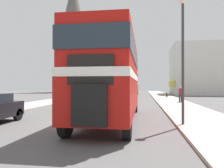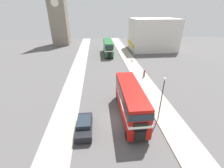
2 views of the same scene
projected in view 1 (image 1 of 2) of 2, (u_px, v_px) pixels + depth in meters
name	position (u px, v px, depth m)	size (l,w,h in m)	color
ground_plane	(73.00, 123.00, 11.06)	(120.00, 120.00, 0.00)	#565454
sidewalk_right	(213.00, 125.00, 10.11)	(3.50, 120.00, 0.12)	#A8A093
double_decker_bus	(112.00, 73.00, 11.72)	(2.53, 10.08, 4.28)	#B2140F
bus_distant	(131.00, 82.00, 42.07)	(2.40, 11.04, 4.20)	#1E602D
pedestrian_walking	(180.00, 93.00, 22.77)	(0.34, 0.34, 1.67)	#282833
bicycle_on_pavement	(167.00, 95.00, 32.69)	(0.05, 1.76, 0.78)	black
street_lamp	(183.00, 40.00, 9.96)	(0.36, 0.36, 5.86)	#38383D
church_tower	(73.00, 34.00, 61.30)	(6.30, 6.30, 32.08)	gray
shop_building_block	(209.00, 70.00, 44.59)	(14.96, 11.00, 10.12)	silver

